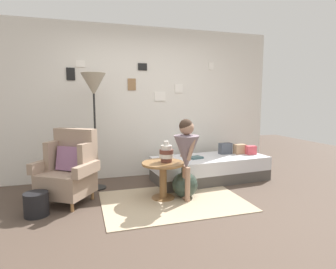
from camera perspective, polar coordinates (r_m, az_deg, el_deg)
name	(u,v)px	position (r m, az deg, el deg)	size (l,w,h in m)	color
ground_plane	(180,217)	(3.45, 2.38, -16.26)	(12.00, 12.00, 0.00)	#4C3D33
gallery_wall	(143,103)	(5.04, -5.03, 6.43)	(4.80, 0.12, 2.60)	silver
rug	(173,201)	(3.90, 1.10, -13.30)	(1.88, 1.32, 0.01)	tan
armchair	(69,169)	(4.00, -19.34, -6.68)	(0.90, 0.85, 0.97)	#9E7042
daybed	(210,168)	(4.86, 8.50, -6.79)	(1.96, 0.95, 0.40)	#4C4742
pillow_head	(251,150)	(5.16, 16.40, -3.03)	(0.17, 0.12, 0.15)	#D64C56
pillow_mid	(240,149)	(5.17, 14.30, -2.87)	(0.20, 0.12, 0.17)	tan
pillow_back	(225,148)	(5.09, 11.51, -2.79)	(0.22, 0.12, 0.19)	#474C56
side_table	(163,172)	(3.89, -1.00, -7.68)	(0.58, 0.58, 0.51)	olive
vase_striped	(166,153)	(3.86, -0.34, -3.80)	(0.19, 0.19, 0.29)	brown
floor_lamp	(94,90)	(4.35, -14.80, 8.78)	(0.36, 0.36, 1.75)	black
person_child	(186,149)	(3.74, 3.75, -2.99)	(0.34, 0.34, 1.11)	#A37A60
book_on_daybed	(196,158)	(4.65, 5.58, -4.66)	(0.22, 0.16, 0.03)	#405D61
demijohn_near	(185,184)	(4.00, 3.43, -10.03)	(0.36, 0.36, 0.45)	#2D3D33
magazine_basket	(36,204)	(3.75, -25.08, -12.65)	(0.28, 0.28, 0.28)	black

